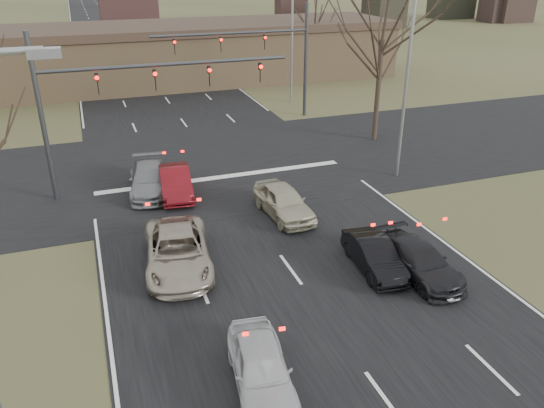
{
  "coord_description": "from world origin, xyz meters",
  "views": [
    {
      "loc": [
        -6.52,
        -13.06,
        10.9
      ],
      "look_at": [
        -0.1,
        4.83,
        2.0
      ],
      "focal_mm": 35.0,
      "sensor_mm": 36.0,
      "label": 1
    }
  ],
  "objects_px": {
    "car_red_ahead": "(175,182)",
    "car_silver_ahead": "(284,201)",
    "building": "(174,53)",
    "car_silver_suv": "(178,251)",
    "mast_arm_near": "(112,92)",
    "mast_arm_far": "(269,49)",
    "streetlight_right_near": "(404,73)",
    "car_black_hatch": "(374,255)",
    "car_grey_ahead": "(149,179)",
    "car_charcoal_sedan": "(419,261)",
    "streetlight_right_far": "(290,32)",
    "car_white_sedan": "(261,368)"
  },
  "relations": [
    {
      "from": "streetlight_right_far",
      "to": "car_grey_ahead",
      "type": "relative_size",
      "value": 2.11
    },
    {
      "from": "mast_arm_near",
      "to": "mast_arm_far",
      "type": "height_order",
      "value": "same"
    },
    {
      "from": "mast_arm_near",
      "to": "car_silver_suv",
      "type": "height_order",
      "value": "mast_arm_near"
    },
    {
      "from": "car_white_sedan",
      "to": "car_silver_ahead",
      "type": "height_order",
      "value": "car_silver_ahead"
    },
    {
      "from": "streetlight_right_far",
      "to": "car_charcoal_sedan",
      "type": "relative_size",
      "value": 2.38
    },
    {
      "from": "car_white_sedan",
      "to": "car_black_hatch",
      "type": "relative_size",
      "value": 1.05
    },
    {
      "from": "car_charcoal_sedan",
      "to": "car_silver_ahead",
      "type": "distance_m",
      "value": 7.09
    },
    {
      "from": "streetlight_right_far",
      "to": "car_black_hatch",
      "type": "relative_size",
      "value": 2.7
    },
    {
      "from": "car_grey_ahead",
      "to": "car_red_ahead",
      "type": "bearing_deg",
      "value": -27.46
    },
    {
      "from": "mast_arm_far",
      "to": "car_red_ahead",
      "type": "height_order",
      "value": "mast_arm_far"
    },
    {
      "from": "building",
      "to": "car_silver_suv",
      "type": "distance_m",
      "value": 33.96
    },
    {
      "from": "building",
      "to": "streetlight_right_near",
      "type": "bearing_deg",
      "value": -76.31
    },
    {
      "from": "streetlight_right_near",
      "to": "car_charcoal_sedan",
      "type": "height_order",
      "value": "streetlight_right_near"
    },
    {
      "from": "mast_arm_far",
      "to": "streetlight_right_far",
      "type": "relative_size",
      "value": 1.11
    },
    {
      "from": "car_charcoal_sedan",
      "to": "building",
      "type": "bearing_deg",
      "value": 91.28
    },
    {
      "from": "car_charcoal_sedan",
      "to": "car_silver_ahead",
      "type": "xyz_separation_m",
      "value": [
        -2.96,
        6.44,
        0.11
      ]
    },
    {
      "from": "mast_arm_near",
      "to": "car_red_ahead",
      "type": "bearing_deg",
      "value": -31.46
    },
    {
      "from": "car_charcoal_sedan",
      "to": "mast_arm_near",
      "type": "bearing_deg",
      "value": 126.42
    },
    {
      "from": "car_black_hatch",
      "to": "car_charcoal_sedan",
      "type": "bearing_deg",
      "value": -28.77
    },
    {
      "from": "car_white_sedan",
      "to": "car_black_hatch",
      "type": "distance_m",
      "value": 7.42
    },
    {
      "from": "mast_arm_far",
      "to": "car_red_ahead",
      "type": "xyz_separation_m",
      "value": [
        -9.02,
        -11.47,
        -4.33
      ]
    },
    {
      "from": "streetlight_right_near",
      "to": "car_black_hatch",
      "type": "height_order",
      "value": "streetlight_right_near"
    },
    {
      "from": "car_white_sedan",
      "to": "streetlight_right_far",
      "type": "bearing_deg",
      "value": 74.69
    },
    {
      "from": "car_grey_ahead",
      "to": "car_red_ahead",
      "type": "height_order",
      "value": "car_red_ahead"
    },
    {
      "from": "mast_arm_far",
      "to": "car_black_hatch",
      "type": "distance_m",
      "value": 21.69
    },
    {
      "from": "car_silver_ahead",
      "to": "mast_arm_far",
      "type": "bearing_deg",
      "value": 68.85
    },
    {
      "from": "streetlight_right_near",
      "to": "car_white_sedan",
      "type": "relative_size",
      "value": 2.59
    },
    {
      "from": "streetlight_right_far",
      "to": "car_charcoal_sedan",
      "type": "height_order",
      "value": "streetlight_right_far"
    },
    {
      "from": "building",
      "to": "mast_arm_near",
      "type": "height_order",
      "value": "mast_arm_near"
    },
    {
      "from": "car_silver_suv",
      "to": "car_silver_ahead",
      "type": "bearing_deg",
      "value": 35.08
    },
    {
      "from": "car_white_sedan",
      "to": "mast_arm_far",
      "type": "bearing_deg",
      "value": 77.55
    },
    {
      "from": "streetlight_right_far",
      "to": "car_white_sedan",
      "type": "height_order",
      "value": "streetlight_right_far"
    },
    {
      "from": "streetlight_right_far",
      "to": "mast_arm_far",
      "type": "bearing_deg",
      "value": -128.11
    },
    {
      "from": "mast_arm_near",
      "to": "mast_arm_far",
      "type": "xyz_separation_m",
      "value": [
        11.41,
        10.0,
        -0.06
      ]
    },
    {
      "from": "streetlight_right_near",
      "to": "streetlight_right_far",
      "type": "height_order",
      "value": "same"
    },
    {
      "from": "car_charcoal_sedan",
      "to": "car_red_ahead",
      "type": "bearing_deg",
      "value": 122.15
    },
    {
      "from": "mast_arm_far",
      "to": "car_white_sedan",
      "type": "distance_m",
      "value": 27.32
    },
    {
      "from": "car_silver_suv",
      "to": "streetlight_right_near",
      "type": "bearing_deg",
      "value": 29.93
    },
    {
      "from": "streetlight_right_near",
      "to": "car_red_ahead",
      "type": "height_order",
      "value": "streetlight_right_near"
    },
    {
      "from": "car_red_ahead",
      "to": "car_silver_ahead",
      "type": "bearing_deg",
      "value": -38.1
    },
    {
      "from": "mast_arm_near",
      "to": "car_grey_ahead",
      "type": "xyz_separation_m",
      "value": [
        1.23,
        -0.66,
        -4.39
      ]
    },
    {
      "from": "mast_arm_near",
      "to": "car_white_sedan",
      "type": "xyz_separation_m",
      "value": [
        2.23,
        -15.36,
        -4.41
      ]
    },
    {
      "from": "streetlight_right_near",
      "to": "car_silver_ahead",
      "type": "xyz_separation_m",
      "value": [
        -7.4,
        -2.5,
        -4.87
      ]
    },
    {
      "from": "mast_arm_near",
      "to": "car_black_hatch",
      "type": "distance_m",
      "value": 14.44
    },
    {
      "from": "car_silver_ahead",
      "to": "car_grey_ahead",
      "type": "bearing_deg",
      "value": 134.17
    },
    {
      "from": "building",
      "to": "mast_arm_far",
      "type": "height_order",
      "value": "mast_arm_far"
    },
    {
      "from": "streetlight_right_near",
      "to": "car_black_hatch",
      "type": "distance_m",
      "value": 11.08
    },
    {
      "from": "streetlight_right_near",
      "to": "mast_arm_far",
      "type": "bearing_deg",
      "value": 101.47
    },
    {
      "from": "building",
      "to": "streetlight_right_near",
      "type": "relative_size",
      "value": 4.24
    },
    {
      "from": "streetlight_right_near",
      "to": "car_silver_ahead",
      "type": "height_order",
      "value": "streetlight_right_near"
    }
  ]
}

